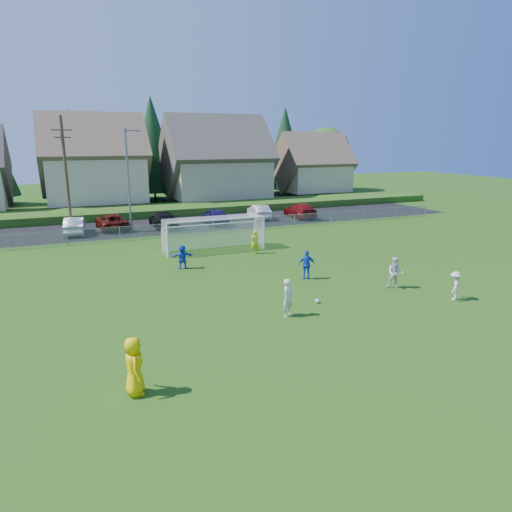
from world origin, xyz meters
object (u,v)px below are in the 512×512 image
Objects in this scene: player_blue_b at (182,257)px; car_g at (300,210)px; referee at (134,366)px; player_white_b at (395,273)px; player_blue_a at (307,265)px; car_d at (163,219)px; car_c at (111,221)px; soccer_ball at (317,301)px; goalkeeper at (255,242)px; player_white_a at (288,298)px; soccer_goal at (213,229)px; car_e at (215,216)px; player_white_c at (455,286)px; car_f at (259,212)px; car_b at (75,226)px.

car_g is at bearing -128.35° from player_blue_b.
player_white_b is (14.87, 5.39, -0.09)m from referee.
player_blue_a reaches higher than car_g.
player_white_b is at bearing 108.45° from car_d.
car_c is (-8.78, 20.80, -0.14)m from player_blue_a.
player_blue_a is at bearing 68.10° from soccer_ball.
player_blue_b is 0.91× the size of goalkeeper.
player_white_a is 0.24× the size of soccer_goal.
soccer_goal is at bearing 72.55° from car_e.
player_blue_b is at bearing 117.27° from soccer_ball.
player_white_c is at bearing -62.81° from soccer_goal.
car_g is at bearing 174.61° from car_f.
goalkeeper is 0.23× the size of soccer_goal.
player_white_c is at bearing 101.10° from car_e.
car_d is (-4.18, 19.96, -0.13)m from player_blue_a.
player_white_b reaches higher than car_c.
player_white_b is 23.12m from car_e.
soccer_goal is (8.55, 18.09, 0.65)m from referee.
car_g reaches higher than car_d.
player_white_c is at bearing 128.57° from car_b.
referee is 0.44× the size of car_f.
player_blue_a reaches higher than car_d.
car_f is (10.23, 0.82, -0.01)m from car_d.
player_white_b is 11.15m from goalkeeper.
car_b is 18.06m from car_f.
player_white_b is 24.39m from car_f.
referee is 20.02m from soccer_goal.
goalkeeper is at bearing -152.13° from player_blue_b.
player_white_c is at bearing 113.96° from goalkeeper.
referee reaches higher than goalkeeper.
car_c is 1.00× the size of car_g.
car_e is (9.52, -1.34, 0.07)m from car_c.
referee is 14.36m from player_blue_a.
car_e is (1.08, 12.50, -0.05)m from goalkeeper.
player_white_b is at bearing -95.99° from player_white_c.
goalkeeper is 0.33× the size of car_d.
player_white_a is at bearing 113.70° from car_b.
soccer_goal reaches higher than goalkeeper.
car_d is (-3.83, 13.00, -0.11)m from goalkeeper.
car_c reaches higher than soccer_ball.
car_d reaches higher than car_f.
player_white_b reaches higher than player_white_c.
goalkeeper reaches higher than car_c.
player_blue_b is 0.30× the size of car_g.
player_white_b is 0.24× the size of soccer_goal.
player_white_c is 14.23m from goalkeeper.
car_f is 0.85× the size of car_g.
car_e is (4.44, 24.26, -0.10)m from player_white_a.
player_white_c is 0.20× the size of soccer_goal.
car_b reaches higher than soccer_ball.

